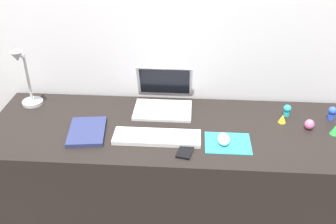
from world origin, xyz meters
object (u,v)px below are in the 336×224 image
at_px(laptop, 164,97).
at_px(desk_lamp, 26,80).
at_px(toy_figurine_green, 335,129).
at_px(toy_figurine_yellow, 282,119).
at_px(toy_figurine_cyan, 287,110).
at_px(notebook_pad, 87,131).
at_px(keyboard, 157,137).
at_px(mouse, 224,139).
at_px(toy_figurine_pink, 309,124).
at_px(cell_phone, 186,150).
at_px(toy_figurine_blue, 332,113).

bearing_deg(laptop, desk_lamp, -175.42).
xyz_separation_m(desk_lamp, toy_figurine_green, (1.55, -0.16, -0.13)).
bearing_deg(toy_figurine_yellow, toy_figurine_cyan, 63.49).
relative_size(laptop, notebook_pad, 1.25).
distance_m(keyboard, notebook_pad, 0.34).
bearing_deg(toy_figurine_green, mouse, -167.74).
relative_size(keyboard, toy_figurine_yellow, 9.63).
bearing_deg(toy_figurine_cyan, mouse, -141.32).
bearing_deg(toy_figurine_pink, toy_figurine_cyan, 124.99).
distance_m(keyboard, cell_phone, 0.16).
height_order(notebook_pad, toy_figurine_green, toy_figurine_green).
xyz_separation_m(toy_figurine_pink, toy_figurine_green, (0.11, -0.03, -0.00)).
distance_m(mouse, cell_phone, 0.19).
xyz_separation_m(desk_lamp, toy_figurine_cyan, (1.35, -0.00, -0.12)).
xyz_separation_m(toy_figurine_pink, toy_figurine_yellow, (-0.12, 0.05, -0.00)).
distance_m(cell_phone, toy_figurine_green, 0.73).
xyz_separation_m(laptop, mouse, (0.30, -0.33, -0.03)).
bearing_deg(toy_figurine_yellow, toy_figurine_blue, 11.10).
bearing_deg(toy_figurine_green, laptop, 165.75).
distance_m(desk_lamp, toy_figurine_green, 1.56).
bearing_deg(mouse, toy_figurine_cyan, 38.68).
bearing_deg(toy_figurine_green, toy_figurine_pink, 163.63).
bearing_deg(toy_figurine_blue, toy_figurine_pink, -142.74).
distance_m(toy_figurine_pink, toy_figurine_yellow, 0.13).
bearing_deg(laptop, toy_figurine_blue, -5.12).
distance_m(keyboard, toy_figurine_yellow, 0.64).
xyz_separation_m(cell_phone, notebook_pad, (-0.48, 0.11, 0.01)).
bearing_deg(toy_figurine_cyan, notebook_pad, -166.65).
relative_size(keyboard, desk_lamp, 1.22).
bearing_deg(toy_figurine_pink, keyboard, -169.30).
height_order(mouse, toy_figurine_yellow, toy_figurine_yellow).
bearing_deg(keyboard, laptop, 88.83).
bearing_deg(notebook_pad, toy_figurine_pink, -1.32).
distance_m(mouse, toy_figurine_blue, 0.61).
distance_m(keyboard, mouse, 0.31).
distance_m(keyboard, toy_figurine_blue, 0.90).
height_order(toy_figurine_pink, toy_figurine_yellow, toy_figurine_pink).
xyz_separation_m(cell_phone, toy_figurine_green, (0.71, 0.19, 0.02)).
xyz_separation_m(cell_phone, toy_figurine_blue, (0.73, 0.33, 0.03)).
xyz_separation_m(mouse, cell_phone, (-0.17, -0.07, -0.02)).
bearing_deg(toy_figurine_blue, mouse, -155.73).
bearing_deg(cell_phone, toy_figurine_yellow, 42.90).
bearing_deg(toy_figurine_green, desk_lamp, 174.27).
bearing_deg(notebook_pad, toy_figurine_green, -3.45).
height_order(laptop, cell_phone, laptop).
bearing_deg(desk_lamp, toy_figurine_green, -5.73).
height_order(cell_phone, toy_figurine_blue, toy_figurine_blue).
relative_size(desk_lamp, toy_figurine_green, 7.13).
relative_size(laptop, keyboard, 0.73).
xyz_separation_m(desk_lamp, toy_figurine_blue, (1.57, -0.02, -0.12)).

